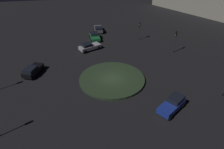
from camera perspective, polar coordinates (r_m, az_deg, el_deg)
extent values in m
plane|color=black|center=(31.51, 0.00, -1.52)|extent=(118.62, 118.62, 0.00)
cylinder|color=#2D4228|center=(31.41, 0.00, -1.26)|extent=(10.24, 10.24, 0.35)
cube|color=silver|center=(40.80, -6.31, 7.82)|extent=(3.42, 4.66, 0.67)
cube|color=black|center=(40.26, -7.23, 8.34)|extent=(2.20, 2.35, 0.53)
cylinder|color=black|center=(42.33, -5.05, 8.35)|extent=(0.50, 0.74, 0.72)
cylinder|color=black|center=(40.93, -3.76, 7.53)|extent=(0.50, 0.74, 0.72)
cylinder|color=black|center=(41.02, -8.80, 7.26)|extent=(0.50, 0.74, 0.72)
cylinder|color=black|center=(39.58, -7.59, 6.38)|extent=(0.50, 0.74, 0.72)
cube|color=black|center=(35.05, -21.54, 1.09)|extent=(4.38, 3.21, 0.73)
cube|color=black|center=(34.28, -22.34, 1.36)|extent=(2.46, 2.21, 0.49)
cylinder|color=black|center=(36.69, -21.38, 1.92)|extent=(0.65, 0.45, 0.61)
cylinder|color=black|center=(35.79, -19.07, 1.62)|extent=(0.65, 0.45, 0.61)
cylinder|color=black|center=(34.74, -23.84, -0.48)|extent=(0.65, 0.45, 0.61)
cylinder|color=black|center=(33.79, -21.46, -0.87)|extent=(0.65, 0.45, 0.61)
cube|color=#1E38A5|center=(26.68, 16.53, -8.57)|extent=(3.82, 4.43, 0.75)
cube|color=black|center=(26.96, 17.75, -6.55)|extent=(2.48, 2.63, 0.55)
cylinder|color=black|center=(25.63, 16.37, -11.71)|extent=(0.56, 0.67, 0.67)
cylinder|color=black|center=(26.18, 13.07, -9.98)|extent=(0.56, 0.67, 0.67)
cylinder|color=black|center=(27.76, 19.55, -8.38)|extent=(0.56, 0.67, 0.67)
cylinder|color=black|center=(28.27, 16.45, -6.87)|extent=(0.56, 0.67, 0.67)
cube|color=#1E7238|center=(45.56, -4.91, 10.55)|extent=(4.02, 2.08, 0.58)
cube|color=black|center=(45.97, -5.08, 11.50)|extent=(1.92, 1.73, 0.53)
cylinder|color=black|center=(44.53, -3.39, 9.67)|extent=(0.70, 0.26, 0.69)
cylinder|color=black|center=(44.26, -5.76, 9.41)|extent=(0.70, 0.26, 0.69)
cylinder|color=black|center=(47.10, -4.06, 10.96)|extent=(0.70, 0.26, 0.69)
cylinder|color=black|center=(46.84, -6.32, 10.72)|extent=(0.70, 0.26, 0.69)
cube|color=slate|center=(50.20, -3.94, 12.76)|extent=(3.92, 1.98, 0.72)
cube|color=black|center=(49.14, -3.86, 13.03)|extent=(1.92, 1.69, 0.43)
cylinder|color=black|center=(51.56, -5.12, 12.83)|extent=(0.61, 0.24, 0.61)
cylinder|color=black|center=(51.70, -3.02, 12.96)|extent=(0.61, 0.24, 0.61)
cylinder|color=black|center=(48.96, -4.87, 11.74)|extent=(0.61, 0.24, 0.61)
cylinder|color=black|center=(49.10, -2.67, 11.88)|extent=(0.61, 0.24, 0.61)
cylinder|color=#2D2D2D|center=(45.46, 7.67, 11.57)|extent=(0.12, 0.12, 3.10)
cube|color=black|center=(44.79, 7.86, 13.95)|extent=(0.34, 0.37, 0.90)
sphere|color=#3F0C0C|center=(44.57, 7.84, 14.22)|extent=(0.20, 0.20, 0.20)
sphere|color=yellow|center=(44.66, 7.81, 13.89)|extent=(0.20, 0.20, 0.20)
sphere|color=#0F3819|center=(44.74, 7.79, 13.57)|extent=(0.20, 0.20, 0.20)
cylinder|color=#2D2D2D|center=(31.32, 29.33, -3.32)|extent=(0.12, 0.12, 2.92)
cylinder|color=#2D2D2D|center=(40.93, 17.30, 8.18)|extent=(0.12, 0.12, 3.46)
cube|color=black|center=(40.13, 17.81, 11.00)|extent=(0.37, 0.34, 0.90)
sphere|color=#3F0C0C|center=(39.92, 17.75, 11.32)|extent=(0.20, 0.20, 0.20)
sphere|color=#4C380F|center=(40.01, 17.69, 10.96)|extent=(0.20, 0.20, 0.20)
sphere|color=#1EE53F|center=(40.10, 17.63, 10.61)|extent=(0.20, 0.20, 0.20)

